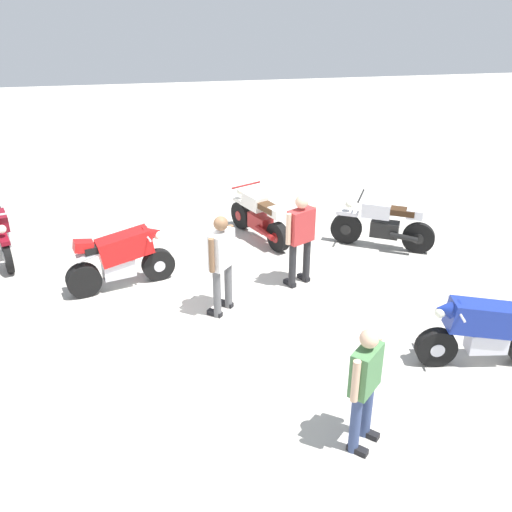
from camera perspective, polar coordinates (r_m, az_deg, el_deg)
The scene contains 9 objects.
ground_plane at distance 10.07m, azimuth -6.20°, elevation -5.77°, with size 40.00×40.00×0.00m, color #B7B2A8.
motorcycle_maroon_cruiser at distance 12.75m, azimuth -23.14°, elevation 2.10°, with size 0.91×2.01×1.09m.
motorcycle_blue_sportbike at distance 9.24m, azimuth 20.91°, elevation -6.56°, with size 1.96×0.70×1.14m.
motorcycle_silver_cruiser at distance 12.34m, azimuth 12.00°, elevation 2.97°, with size 1.92×1.06×1.09m.
motorcycle_cream_vintage at distance 12.46m, azimuth 0.30°, elevation 3.68°, with size 1.03×1.83×1.07m.
motorcycle_red_sportbike at distance 10.85m, azimuth -12.72°, elevation -0.14°, with size 1.92×0.87×1.14m.
person_in_white_shirt at distance 9.67m, azimuth -3.27°, elevation -0.25°, with size 0.53×0.58×1.74m.
person_in_red_shirt at distance 10.54m, azimuth 4.26°, elevation 2.05°, with size 0.62×0.49×1.72m.
person_in_green_shirt at distance 7.26m, azimuth 10.31°, elevation -11.66°, with size 0.54×0.55×1.66m.
Camera 1 is at (0.18, 8.48, 5.43)m, focal length 42.08 mm.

